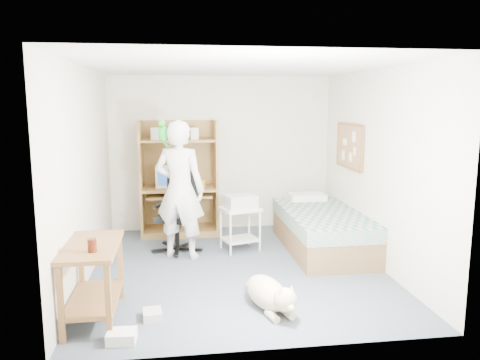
{
  "coord_description": "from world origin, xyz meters",
  "views": [
    {
      "loc": [
        -0.73,
        -5.62,
        2.08
      ],
      "look_at": [
        0.11,
        0.51,
        1.05
      ],
      "focal_mm": 35.0,
      "sensor_mm": 36.0,
      "label": 1
    }
  ],
  "objects": [
    {
      "name": "parrot",
      "position": [
        -0.9,
        0.57,
        1.7
      ],
      "size": [
        0.14,
        0.23,
        0.38
      ],
      "rotation": [
        0.0,
        0.0,
        -0.37
      ],
      "color": "#159527",
      "rests_on": "person"
    },
    {
      "name": "wall_back",
      "position": [
        0.0,
        2.0,
        1.25
      ],
      "size": [
        3.6,
        0.02,
        2.5
      ],
      "primitive_type": "cube",
      "color": "beige",
      "rests_on": "floor"
    },
    {
      "name": "bed",
      "position": [
        1.3,
        0.62,
        0.29
      ],
      "size": [
        1.02,
        2.02,
        0.66
      ],
      "color": "brown",
      "rests_on": "floor"
    },
    {
      "name": "computer_hutch",
      "position": [
        -0.7,
        1.74,
        0.82
      ],
      "size": [
        1.2,
        0.63,
        1.8
      ],
      "color": "olive",
      "rests_on": "floor"
    },
    {
      "name": "keyboard",
      "position": [
        -0.65,
        1.58,
        0.67
      ],
      "size": [
        0.46,
        0.18,
        0.03
      ],
      "primitive_type": "cube",
      "rotation": [
        0.0,
        0.0,
        -0.04
      ],
      "color": "beige",
      "rests_on": "computer_hutch"
    },
    {
      "name": "side_desk",
      "position": [
        -1.55,
        -1.2,
        0.49
      ],
      "size": [
        0.5,
        1.0,
        0.75
      ],
      "color": "brown",
      "rests_on": "floor"
    },
    {
      "name": "corkboard",
      "position": [
        1.77,
        0.9,
        1.45
      ],
      "size": [
        0.04,
        0.94,
        0.66
      ],
      "color": "olive",
      "rests_on": "wall_right"
    },
    {
      "name": "ceiling",
      "position": [
        0.0,
        0.0,
        2.5
      ],
      "size": [
        3.6,
        4.0,
        0.02
      ],
      "primitive_type": "cube",
      "color": "white",
      "rests_on": "wall_back"
    },
    {
      "name": "drink_glass",
      "position": [
        -1.5,
        -1.44,
        0.81
      ],
      "size": [
        0.08,
        0.08,
        0.12
      ],
      "primitive_type": "cylinder",
      "color": "#3D1609",
      "rests_on": "side_desk"
    },
    {
      "name": "pencil_cup",
      "position": [
        -0.33,
        1.65,
        0.82
      ],
      "size": [
        0.08,
        0.08,
        0.12
      ],
      "primitive_type": "cylinder",
      "color": "gold",
      "rests_on": "computer_hutch"
    },
    {
      "name": "printer_cart",
      "position": [
        0.14,
        0.76,
        0.41
      ],
      "size": [
        0.61,
        0.54,
        0.62
      ],
      "rotation": [
        0.0,
        0.0,
        0.3
      ],
      "color": "silver",
      "rests_on": "floor"
    },
    {
      "name": "crt_monitor",
      "position": [
        -0.86,
        1.75,
        0.95
      ],
      "size": [
        0.4,
        0.42,
        0.36
      ],
      "rotation": [
        0.0,
        0.0,
        -0.06
      ],
      "color": "beige",
      "rests_on": "computer_hutch"
    },
    {
      "name": "person",
      "position": [
        -0.7,
        0.56,
        0.93
      ],
      "size": [
        0.79,
        0.66,
        1.86
      ],
      "primitive_type": "imported",
      "rotation": [
        0.0,
        0.0,
        2.77
      ],
      "color": "silver",
      "rests_on": "floor"
    },
    {
      "name": "wall_left",
      "position": [
        -1.8,
        0.0,
        1.25
      ],
      "size": [
        0.02,
        4.0,
        2.5
      ],
      "primitive_type": "cube",
      "color": "beige",
      "rests_on": "floor"
    },
    {
      "name": "wall_right",
      "position": [
        1.8,
        0.0,
        1.25
      ],
      "size": [
        0.02,
        4.0,
        2.5
      ],
      "primitive_type": "cube",
      "color": "beige",
      "rests_on": "floor"
    },
    {
      "name": "office_chair",
      "position": [
        -0.72,
        0.86,
        0.4
      ],
      "size": [
        0.64,
        0.65,
        1.12
      ],
      "rotation": [
        0.0,
        0.0,
        -0.37
      ],
      "color": "black",
      "rests_on": "floor"
    },
    {
      "name": "floor_box_a",
      "position": [
        -1.24,
        -1.7,
        0.05
      ],
      "size": [
        0.26,
        0.21,
        0.1
      ],
      "primitive_type": "cube",
      "rotation": [
        0.0,
        0.0,
        -0.05
      ],
      "color": "white",
      "rests_on": "floor"
    },
    {
      "name": "printer",
      "position": [
        0.14,
        0.76,
        0.71
      ],
      "size": [
        0.5,
        0.43,
        0.18
      ],
      "primitive_type": "cube",
      "rotation": [
        0.0,
        0.0,
        0.3
      ],
      "color": "#B7B6B1",
      "rests_on": "printer_cart"
    },
    {
      "name": "floor",
      "position": [
        0.0,
        0.0,
        0.0
      ],
      "size": [
        4.0,
        4.0,
        0.0
      ],
      "primitive_type": "plane",
      "color": "#475161",
      "rests_on": "ground"
    },
    {
      "name": "floor_box_b",
      "position": [
        -1.0,
        -1.27,
        0.04
      ],
      "size": [
        0.2,
        0.24,
        0.08
      ],
      "primitive_type": "cube",
      "rotation": [
        0.0,
        0.0,
        0.11
      ],
      "color": "beige",
      "rests_on": "floor"
    },
    {
      "name": "dog",
      "position": [
        0.17,
        -1.22,
        0.17
      ],
      "size": [
        0.5,
        0.99,
        0.38
      ],
      "rotation": [
        0.0,
        0.0,
        0.28
      ],
      "color": "tan",
      "rests_on": "floor"
    }
  ]
}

